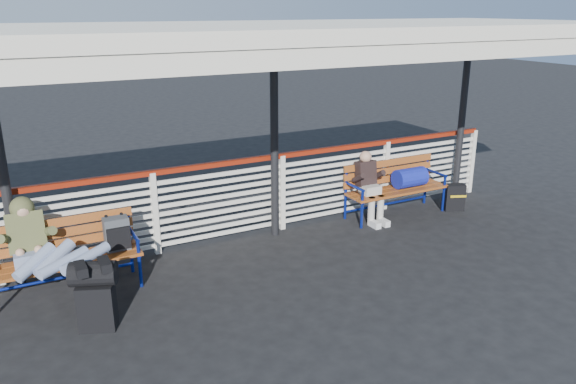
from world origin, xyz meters
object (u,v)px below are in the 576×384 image
companion_person (370,186)px  suitcase_side (454,197)px  bench_left (76,246)px  bench_right (401,180)px  luggage_stack (95,293)px  traveler_man (51,253)px

companion_person → suitcase_side: 1.67m
bench_left → bench_right: (5.24, 0.31, 0.01)m
luggage_stack → suitcase_side: bearing=31.8°
traveler_man → bench_right: bearing=6.7°
traveler_man → companion_person: traveler_man is taller
luggage_stack → bench_left: size_ratio=0.44×
companion_person → bench_right: bearing=2.1°
companion_person → suitcase_side: bearing=-10.1°
traveler_man → suitcase_side: (6.48, 0.35, -0.46)m
luggage_stack → companion_person: 4.73m
suitcase_side → companion_person: bearing=-167.1°
bench_right → companion_person: bearing=-177.9°
luggage_stack → traveler_man: bearing=138.9°
luggage_stack → bench_left: bearing=114.0°
traveler_man → luggage_stack: bearing=-63.3°
luggage_stack → bench_right: bearing=36.7°
luggage_stack → traveler_man: traveler_man is taller
traveler_man → bench_left: bearing=48.2°
luggage_stack → traveler_man: (-0.35, 0.69, 0.26)m
traveler_man → companion_person: bearing=7.4°
bench_left → bench_right: same height
bench_left → companion_person: companion_person is taller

